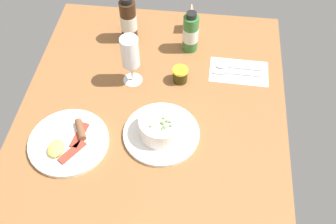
{
  "coord_description": "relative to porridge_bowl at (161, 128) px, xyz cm",
  "views": [
    {
      "loc": [
        -70.19,
        -13.81,
        97.1
      ],
      "look_at": [
        -1.32,
        -5.78,
        8.02
      ],
      "focal_mm": 41.88,
      "sensor_mm": 36.0,
      "label": 1
    }
  ],
  "objects": [
    {
      "name": "ground_plane",
      "position": [
        3.92,
        4.08,
        -4.77
      ],
      "size": [
        110.0,
        84.0,
        3.0
      ],
      "primitive_type": "cube",
      "color": "brown"
    },
    {
      "name": "porridge_bowl",
      "position": [
        0.0,
        0.0,
        0.0
      ],
      "size": [
        22.91,
        22.91,
        8.02
      ],
      "color": "white",
      "rests_on": "ground_plane"
    },
    {
      "name": "cutlery_setting",
      "position": [
        28.97,
        -22.54,
        -3.02
      ],
      "size": [
        12.14,
        20.06,
        0.9
      ],
      "color": "white",
      "rests_on": "ground_plane"
    },
    {
      "name": "wine_glass",
      "position": [
        20.99,
        12.33,
        8.63
      ],
      "size": [
        6.41,
        6.41,
        18.06
      ],
      "color": "white",
      "rests_on": "ground_plane"
    },
    {
      "name": "jam_jar",
      "position": [
        22.71,
        -3.4,
        -0.66
      ],
      "size": [
        5.12,
        5.12,
        5.16
      ],
      "color": "#352C0D",
      "rests_on": "ground_plane"
    },
    {
      "name": "sauce_bottle_green",
      "position": [
        38.64,
        -5.33,
        3.86
      ],
      "size": [
        5.48,
        5.48,
        15.61
      ],
      "color": "#337233",
      "rests_on": "ground_plane"
    },
    {
      "name": "sauce_bottle_brown",
      "position": [
        41.59,
        16.89,
        4.8
      ],
      "size": [
        5.84,
        5.84,
        17.61
      ],
      "color": "#382314",
      "rests_on": "ground_plane"
    },
    {
      "name": "breakfast_plate",
      "position": [
        -6.44,
        26.74,
        -2.35
      ],
      "size": [
        23.69,
        23.69,
        3.7
      ],
      "color": "white",
      "rests_on": "ground_plane"
    },
    {
      "name": "menu_card",
      "position": [
        49.02,
        -4.68,
        1.55
      ],
      "size": [
        4.6,
        4.51,
        9.72
      ],
      "color": "tan",
      "rests_on": "ground_plane"
    }
  ]
}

